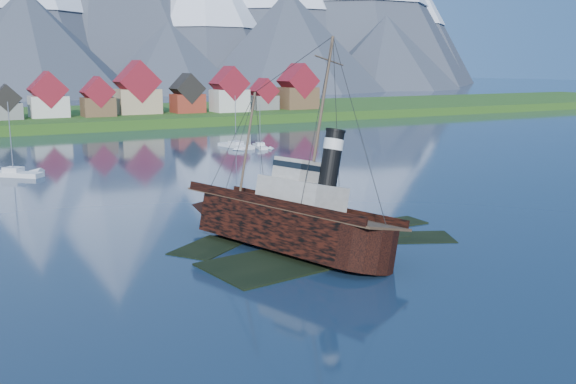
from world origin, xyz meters
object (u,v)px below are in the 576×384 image
sailboat_c (14,175)px  sailboat_e (236,146)px  tugboat_wreck (276,218)px  sailboat_d (260,147)px

sailboat_c → sailboat_e: (49.26, 17.62, -0.03)m
tugboat_wreck → sailboat_d: bearing=48.3°
sailboat_c → sailboat_e: bearing=-28.2°
sailboat_d → sailboat_c: bearing=-151.4°
sailboat_c → sailboat_d: size_ratio=1.24×
sailboat_d → tugboat_wreck: bearing=-101.3°
sailboat_c → sailboat_e: 52.32m
tugboat_wreck → sailboat_c: bearing=91.6°
sailboat_c → tugboat_wreck: bearing=-119.6°
tugboat_wreck → sailboat_e: bearing=52.2°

